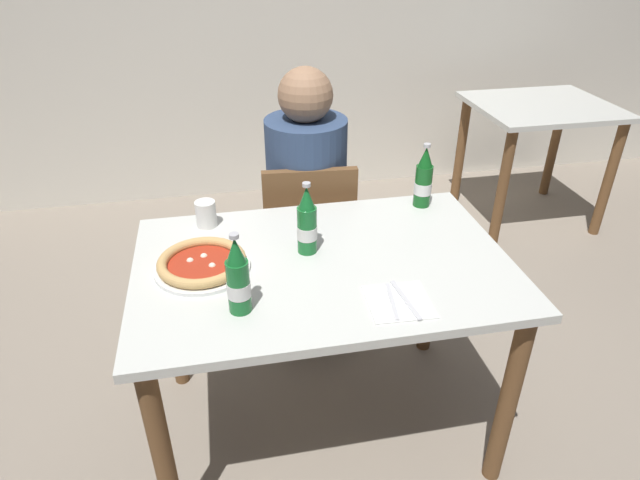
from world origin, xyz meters
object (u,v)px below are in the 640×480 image
at_px(beer_bottle_left, 424,180).
at_px(napkin_with_cutlery, 399,301).
at_px(chair_behind_table, 308,237).
at_px(dining_table_background, 538,130).
at_px(diner_seated, 307,211).
at_px(pizza_margherita_near, 202,263).
at_px(dining_table_main, 323,290).
at_px(beer_bottle_right, 307,223).
at_px(paper_cup, 206,214).
at_px(beer_bottle_center, 238,279).

distance_m(beer_bottle_left, napkin_with_cutlery, 0.64).
height_order(chair_behind_table, dining_table_background, chair_behind_table).
distance_m(diner_seated, napkin_with_cutlery, 0.94).
bearing_deg(diner_seated, pizza_margherita_near, -125.02).
distance_m(dining_table_main, beer_bottle_left, 0.59).
distance_m(chair_behind_table, diner_seated, 0.11).
relative_size(beer_bottle_left, beer_bottle_right, 1.00).
distance_m(beer_bottle_right, paper_cup, 0.40).
xyz_separation_m(pizza_margherita_near, beer_bottle_center, (0.10, -0.23, 0.08)).
bearing_deg(paper_cup, beer_bottle_left, 0.44).
bearing_deg(diner_seated, napkin_with_cutlery, -83.24).
xyz_separation_m(beer_bottle_left, beer_bottle_right, (-0.49, -0.24, 0.00)).
relative_size(chair_behind_table, dining_table_background, 1.06).
bearing_deg(beer_bottle_right, dining_table_main, -61.59).
relative_size(dining_table_background, paper_cup, 8.42).
bearing_deg(dining_table_background, diner_seated, -153.99).
bearing_deg(beer_bottle_left, paper_cup, -179.56).
xyz_separation_m(beer_bottle_left, beer_bottle_center, (-0.72, -0.52, 0.00)).
height_order(dining_table_main, chair_behind_table, chair_behind_table).
relative_size(dining_table_main, pizza_margherita_near, 4.02).
distance_m(beer_bottle_center, paper_cup, 0.52).
height_order(dining_table_main, napkin_with_cutlery, napkin_with_cutlery).
bearing_deg(chair_behind_table, dining_table_main, 89.04).
bearing_deg(beer_bottle_right, chair_behind_table, 79.96).
distance_m(beer_bottle_left, beer_bottle_center, 0.89).
xyz_separation_m(dining_table_background, paper_cup, (-1.97, -1.11, 0.21)).
bearing_deg(dining_table_background, chair_behind_table, -152.60).
height_order(chair_behind_table, pizza_margherita_near, chair_behind_table).
distance_m(beer_bottle_right, napkin_with_cutlery, 0.40).
bearing_deg(napkin_with_cutlery, beer_bottle_left, 64.11).
bearing_deg(diner_seated, chair_behind_table, -96.11).
xyz_separation_m(beer_bottle_right, paper_cup, (-0.32, 0.24, -0.06)).
distance_m(dining_table_main, dining_table_background, 2.15).
relative_size(dining_table_background, pizza_margherita_near, 2.68).
bearing_deg(paper_cup, beer_bottle_right, -36.61).
relative_size(diner_seated, beer_bottle_left, 4.89).
bearing_deg(dining_table_main, beer_bottle_left, 35.23).
height_order(dining_table_main, beer_bottle_left, beer_bottle_left).
relative_size(dining_table_background, beer_bottle_right, 3.24).
relative_size(diner_seated, beer_bottle_center, 4.89).
bearing_deg(paper_cup, napkin_with_cutlery, -46.76).
xyz_separation_m(dining_table_main, diner_seated, (0.06, 0.66, -0.05)).
xyz_separation_m(dining_table_main, chair_behind_table, (0.06, 0.61, -0.15)).
xyz_separation_m(diner_seated, paper_cup, (-0.42, -0.35, 0.21)).
bearing_deg(paper_cup, diner_seated, 39.68).
height_order(diner_seated, beer_bottle_left, diner_seated).
distance_m(chair_behind_table, napkin_with_cutlery, 0.91).
height_order(pizza_margherita_near, beer_bottle_center, beer_bottle_center).
height_order(dining_table_main, diner_seated, diner_seated).
xyz_separation_m(dining_table_main, dining_table_background, (1.61, 1.42, -0.04)).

